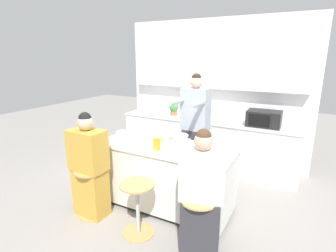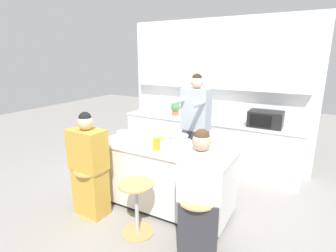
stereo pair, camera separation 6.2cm
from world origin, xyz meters
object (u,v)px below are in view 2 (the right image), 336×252
at_px(bar_stool_leftmost, 92,189).
at_px(cooking_pot, 178,140).
at_px(bar_stool_center, 137,205).
at_px(coffee_cup_near, 206,149).
at_px(juice_carton, 156,144).
at_px(person_seated_near, 199,201).
at_px(microwave, 266,119).
at_px(person_wrapped_blanket, 89,168).
at_px(kitchen_island, 165,176).
at_px(bar_stool_rightmost, 197,222).
at_px(coffee_cup_far, 135,141).
at_px(person_cooking, 195,135).
at_px(fruit_bowl, 124,134).
at_px(banana_bunch, 159,138).
at_px(potted_plant, 175,108).

relative_size(bar_stool_leftmost, cooking_pot, 1.79).
height_order(bar_stool_center, coffee_cup_near, coffee_cup_near).
distance_m(bar_stool_center, juice_carton, 0.76).
relative_size(person_seated_near, microwave, 2.59).
relative_size(bar_stool_center, cooking_pot, 1.79).
xyz_separation_m(person_wrapped_blanket, coffee_cup_near, (1.33, 0.64, 0.28)).
bearing_deg(kitchen_island, person_wrapped_blanket, -140.55).
xyz_separation_m(kitchen_island, bar_stool_rightmost, (0.74, -0.63, -0.08)).
bearing_deg(coffee_cup_far, person_cooking, 55.27).
relative_size(fruit_bowl, microwave, 0.42).
bearing_deg(juice_carton, bar_stool_rightmost, -29.85).
bearing_deg(coffee_cup_far, coffee_cup_near, 10.06).
height_order(coffee_cup_far, banana_bunch, coffee_cup_far).
height_order(coffee_cup_near, banana_bunch, coffee_cup_near).
distance_m(bar_stool_center, microwave, 2.54).
relative_size(person_seated_near, banana_bunch, 7.47).
xyz_separation_m(coffee_cup_near, microwave, (0.43, 1.55, 0.11)).
bearing_deg(person_cooking, banana_bunch, -121.07).
bearing_deg(microwave, potted_plant, 178.72).
xyz_separation_m(bar_stool_rightmost, fruit_bowl, (-1.47, 0.70, 0.56)).
relative_size(bar_stool_center, fruit_bowl, 2.86).
relative_size(kitchen_island, fruit_bowl, 8.21).
xyz_separation_m(bar_stool_center, microwave, (0.99, 2.24, 0.67)).
height_order(bar_stool_center, person_cooking, person_cooking).
bearing_deg(cooking_pot, potted_plant, 118.86).
height_order(bar_stool_rightmost, coffee_cup_far, coffee_cup_far).
xyz_separation_m(person_cooking, person_wrapped_blanket, (-0.92, -1.26, -0.24)).
bearing_deg(microwave, kitchen_island, -122.37).
distance_m(bar_stool_rightmost, coffee_cup_near, 0.88).
xyz_separation_m(fruit_bowl, potted_plant, (0.05, 1.54, 0.12)).
xyz_separation_m(person_seated_near, fruit_bowl, (-1.49, 0.70, 0.31)).
distance_m(cooking_pot, coffee_cup_far, 0.58).
relative_size(bar_stool_rightmost, potted_plant, 2.50).
relative_size(fruit_bowl, banana_bunch, 1.21).
bearing_deg(microwave, coffee_cup_far, -128.65).
height_order(bar_stool_leftmost, juice_carton, juice_carton).
bearing_deg(potted_plant, fruit_bowl, -91.78).
distance_m(coffee_cup_far, microwave, 2.21).
relative_size(bar_stool_rightmost, juice_carton, 3.61).
xyz_separation_m(person_seated_near, coffee_cup_near, (-0.19, 0.64, 0.31)).
height_order(kitchen_island, coffee_cup_far, coffee_cup_far).
height_order(person_wrapped_blanket, coffee_cup_far, person_wrapped_blanket).
bearing_deg(microwave, person_wrapped_blanket, -128.65).
xyz_separation_m(cooking_pot, coffee_cup_far, (-0.51, -0.27, -0.03)).
height_order(bar_stool_leftmost, bar_stool_rightmost, same).
bearing_deg(bar_stool_leftmost, banana_bunch, 55.00).
bearing_deg(bar_stool_rightmost, person_seated_near, 14.51).
distance_m(person_seated_near, cooking_pot, 1.03).
bearing_deg(fruit_bowl, kitchen_island, -5.31).
height_order(person_wrapped_blanket, juice_carton, person_wrapped_blanket).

